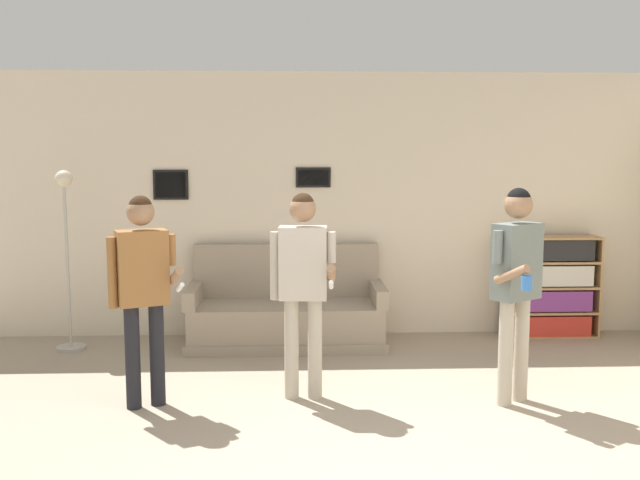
# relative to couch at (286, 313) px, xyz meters

# --- Properties ---
(wall_back) EXTENTS (8.73, 0.08, 2.70)m
(wall_back) POSITION_rel_couch_xyz_m (0.69, 0.41, 1.04)
(wall_back) COLOR beige
(wall_back) RESTS_ON ground_plane
(couch) EXTENTS (1.93, 0.80, 0.97)m
(couch) POSITION_rel_couch_xyz_m (0.00, 0.00, 0.00)
(couch) COLOR gray
(couch) RESTS_ON ground_plane
(bookshelf) EXTENTS (0.96, 0.30, 1.04)m
(bookshelf) POSITION_rel_couch_xyz_m (2.71, 0.19, 0.21)
(bookshelf) COLOR #A87F51
(bookshelf) RESTS_ON ground_plane
(floor_lamp) EXTENTS (0.28, 0.28, 1.73)m
(floor_lamp) POSITION_rel_couch_xyz_m (-2.08, -0.12, 0.70)
(floor_lamp) COLOR #ADA89E
(floor_lamp) RESTS_ON ground_plane
(person_player_foreground_left) EXTENTS (0.57, 0.39, 1.58)m
(person_player_foreground_left) POSITION_rel_couch_xyz_m (-1.04, -1.72, 0.65)
(person_player_foreground_left) COLOR black
(person_player_foreground_left) RESTS_ON ground_plane
(person_player_foreground_center) EXTENTS (0.50, 0.45, 1.59)m
(person_player_foreground_center) POSITION_rel_couch_xyz_m (0.14, -1.59, 0.66)
(person_player_foreground_center) COLOR #B7AD99
(person_player_foreground_center) RESTS_ON ground_plane
(person_watcher_holding_cup) EXTENTS (0.43, 0.56, 1.63)m
(person_watcher_holding_cup) POSITION_rel_couch_xyz_m (1.73, -1.76, 0.69)
(person_watcher_holding_cup) COLOR #B7AD99
(person_watcher_holding_cup) RESTS_ON ground_plane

